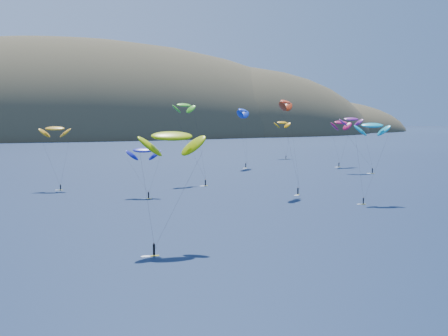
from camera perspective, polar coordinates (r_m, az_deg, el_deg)
island at (r=626.22m, az=-12.44°, el=2.02°), size 730.00×300.00×210.00m
kitesurfer_1 at (r=185.26m, az=-15.21°, el=3.50°), size 9.24×7.99×19.69m
kitesurfer_2 at (r=102.71m, az=-4.79°, el=2.92°), size 11.44×9.95×21.08m
kitesurfer_3 at (r=194.78m, az=-3.69°, el=5.75°), size 8.99×15.03×26.46m
kitesurfer_4 at (r=249.14m, az=1.72°, el=5.29°), size 10.47×11.21×25.66m
kitesurfer_5 at (r=158.01m, az=13.40°, el=3.81°), size 10.56×8.19×21.12m
kitesurfer_6 at (r=234.81m, az=11.54°, el=4.40°), size 9.29×12.90×21.83m
kitesurfer_8 at (r=258.53m, az=10.65°, el=4.10°), size 11.23×8.35×20.68m
kitesurfer_9 at (r=168.77m, az=5.65°, el=6.01°), size 8.30×9.24×27.00m
kitesurfer_10 at (r=164.56m, az=-7.38°, el=1.62°), size 9.33×9.69×14.47m
kitesurfer_11 at (r=300.37m, az=5.34°, el=4.15°), size 9.04×11.42×19.40m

